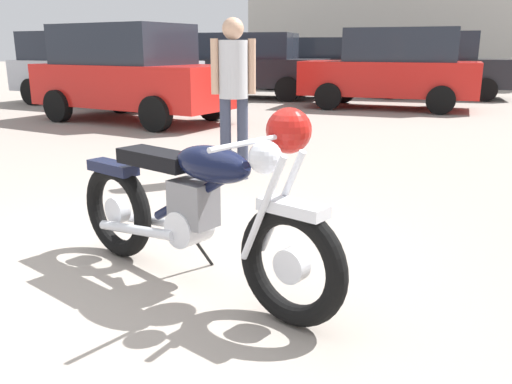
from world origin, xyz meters
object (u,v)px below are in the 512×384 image
at_px(blue_hatchback_right, 434,64).
at_px(red_hatchback_near, 131,72).
at_px(white_estate_far, 393,68).
at_px(silver_sedan_mid, 315,64).
at_px(pale_sedan_back, 238,63).
at_px(bystander, 234,83).
at_px(vintage_motorcycle, 201,206).
at_px(dark_sedan_left, 100,65).

bearing_deg(blue_hatchback_right, red_hatchback_near, -129.86).
bearing_deg(white_estate_far, silver_sedan_mid, -58.03).
bearing_deg(pale_sedan_back, bystander, -72.91).
xyz_separation_m(bystander, silver_sedan_mid, (-2.11, 12.73, -0.18)).
bearing_deg(white_estate_far, red_hatchback_near, 42.42).
height_order(vintage_motorcycle, pale_sedan_back, pale_sedan_back).
relative_size(red_hatchback_near, silver_sedan_mid, 0.95).
height_order(dark_sedan_left, white_estate_far, white_estate_far).
bearing_deg(blue_hatchback_right, white_estate_far, -107.39).
xyz_separation_m(dark_sedan_left, white_estate_far, (6.83, 1.44, -0.02)).
distance_m(bystander, pale_sedan_back, 9.61).
relative_size(red_hatchback_near, dark_sedan_left, 0.85).
bearing_deg(vintage_motorcycle, silver_sedan_mid, 121.58).
xyz_separation_m(bystander, dark_sedan_left, (-5.90, 6.08, -0.08)).
distance_m(vintage_motorcycle, pale_sedan_back, 12.26).
distance_m(vintage_motorcycle, bystander, 2.70).
xyz_separation_m(red_hatchback_near, silver_sedan_mid, (1.43, 9.04, -0.08)).
relative_size(vintage_motorcycle, dark_sedan_left, 0.40).
bearing_deg(bystander, silver_sedan_mid, 163.62).
bearing_deg(dark_sedan_left, blue_hatchback_right, 39.03).
distance_m(blue_hatchback_right, dark_sedan_left, 8.94).
bearing_deg(bystander, vintage_motorcycle, -8.41).
bearing_deg(bystander, dark_sedan_left, -161.65).
distance_m(red_hatchback_near, dark_sedan_left, 3.37).
distance_m(vintage_motorcycle, red_hatchback_near, 7.58).
height_order(vintage_motorcycle, silver_sedan_mid, silver_sedan_mid).
xyz_separation_m(vintage_motorcycle, blue_hatchback_right, (0.96, 13.22, 0.43)).
height_order(bystander, dark_sedan_left, dark_sedan_left).
height_order(dark_sedan_left, silver_sedan_mid, dark_sedan_left).
distance_m(blue_hatchback_right, pale_sedan_back, 5.45).
distance_m(blue_hatchback_right, white_estate_far, 3.29).
distance_m(bystander, blue_hatchback_right, 10.84).
relative_size(bystander, white_estate_far, 0.42).
bearing_deg(vintage_motorcycle, dark_sedan_left, 148.67).
xyz_separation_m(vintage_motorcycle, silver_sedan_mid, (-2.89, 15.25, 0.34)).
relative_size(vintage_motorcycle, silver_sedan_mid, 0.45).
bearing_deg(dark_sedan_left, red_hatchback_near, -37.51).
bearing_deg(pale_sedan_back, white_estate_far, -22.38).
bearing_deg(silver_sedan_mid, vintage_motorcycle, -86.35).
distance_m(dark_sedan_left, pale_sedan_back, 3.81).
relative_size(vintage_motorcycle, red_hatchback_near, 0.48).
xyz_separation_m(bystander, red_hatchback_near, (-3.53, 3.68, -0.10)).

